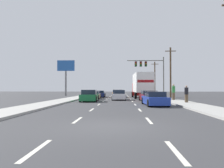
{
  "coord_description": "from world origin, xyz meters",
  "views": [
    {
      "loc": [
        0.39,
        -8.63,
        1.52
      ],
      "look_at": [
        -0.77,
        18.68,
        2.08
      ],
      "focal_mm": 34.61,
      "sensor_mm": 36.0,
      "label": 1
    }
  ],
  "objects_px": {
    "traffic_signal_mast": "(147,67)",
    "roadside_billboard": "(66,71)",
    "car_tan": "(94,95)",
    "pedestrian_mid_block": "(186,94)",
    "car_white": "(119,95)",
    "car_orange": "(118,94)",
    "car_blue": "(155,99)",
    "box_truck": "(142,84)",
    "car_maroon": "(149,96)",
    "utility_pole_far": "(155,78)",
    "utility_pole_mid": "(171,72)",
    "car_navy": "(100,94)",
    "car_green": "(89,96)",
    "pedestrian_near_corner": "(174,92)"
  },
  "relations": [
    {
      "from": "car_maroon",
      "to": "pedestrian_mid_block",
      "type": "height_order",
      "value": "pedestrian_mid_block"
    },
    {
      "from": "car_tan",
      "to": "pedestrian_mid_block",
      "type": "bearing_deg",
      "value": -42.8
    },
    {
      "from": "car_green",
      "to": "car_blue",
      "type": "xyz_separation_m",
      "value": [
        6.71,
        -5.83,
        -0.04
      ]
    },
    {
      "from": "car_blue",
      "to": "pedestrian_near_corner",
      "type": "distance_m",
      "value": 7.83
    },
    {
      "from": "utility_pole_mid",
      "to": "pedestrian_near_corner",
      "type": "distance_m",
      "value": 10.32
    },
    {
      "from": "car_maroon",
      "to": "utility_pole_mid",
      "type": "bearing_deg",
      "value": 64.91
    },
    {
      "from": "car_orange",
      "to": "utility_pole_mid",
      "type": "xyz_separation_m",
      "value": [
        8.8,
        -0.54,
        3.71
      ]
    },
    {
      "from": "utility_pole_far",
      "to": "pedestrian_mid_block",
      "type": "bearing_deg",
      "value": -93.56
    },
    {
      "from": "car_orange",
      "to": "utility_pole_mid",
      "type": "height_order",
      "value": "utility_pole_mid"
    },
    {
      "from": "car_green",
      "to": "utility_pole_mid",
      "type": "distance_m",
      "value": 16.53
    },
    {
      "from": "car_white",
      "to": "car_maroon",
      "type": "xyz_separation_m",
      "value": [
        3.55,
        -3.26,
        -0.03
      ]
    },
    {
      "from": "car_tan",
      "to": "car_white",
      "type": "bearing_deg",
      "value": -34.74
    },
    {
      "from": "car_tan",
      "to": "car_maroon",
      "type": "distance_m",
      "value": 9.34
    },
    {
      "from": "utility_pole_far",
      "to": "pedestrian_near_corner",
      "type": "height_order",
      "value": "utility_pole_far"
    },
    {
      "from": "car_tan",
      "to": "traffic_signal_mast",
      "type": "bearing_deg",
      "value": 47.04
    },
    {
      "from": "car_tan",
      "to": "box_truck",
      "type": "relative_size",
      "value": 0.53
    },
    {
      "from": "box_truck",
      "to": "car_blue",
      "type": "bearing_deg",
      "value": -91.04
    },
    {
      "from": "car_maroon",
      "to": "car_blue",
      "type": "relative_size",
      "value": 1.0
    },
    {
      "from": "utility_pole_mid",
      "to": "roadside_billboard",
      "type": "xyz_separation_m",
      "value": [
        -19.52,
        7.57,
        0.79
      ]
    },
    {
      "from": "car_green",
      "to": "utility_pole_far",
      "type": "distance_m",
      "value": 32.46
    },
    {
      "from": "box_truck",
      "to": "utility_pole_mid",
      "type": "relative_size",
      "value": 1.07
    },
    {
      "from": "car_maroon",
      "to": "utility_pole_mid",
      "type": "height_order",
      "value": "utility_pole_mid"
    },
    {
      "from": "car_white",
      "to": "traffic_signal_mast",
      "type": "height_order",
      "value": "traffic_signal_mast"
    },
    {
      "from": "car_navy",
      "to": "car_white",
      "type": "distance_m",
      "value": 9.24
    },
    {
      "from": "car_blue",
      "to": "pedestrian_mid_block",
      "type": "distance_m",
      "value": 4.17
    },
    {
      "from": "car_orange",
      "to": "utility_pole_far",
      "type": "relative_size",
      "value": 0.53
    },
    {
      "from": "car_orange",
      "to": "car_tan",
      "type": "bearing_deg",
      "value": -123.1
    },
    {
      "from": "car_navy",
      "to": "box_truck",
      "type": "bearing_deg",
      "value": -27.93
    },
    {
      "from": "traffic_signal_mast",
      "to": "roadside_billboard",
      "type": "relative_size",
      "value": 1.03
    },
    {
      "from": "roadside_billboard",
      "to": "pedestrian_mid_block",
      "type": "height_order",
      "value": "roadside_billboard"
    },
    {
      "from": "car_tan",
      "to": "car_orange",
      "type": "bearing_deg",
      "value": 56.9
    },
    {
      "from": "car_green",
      "to": "car_orange",
      "type": "height_order",
      "value": "car_green"
    },
    {
      "from": "traffic_signal_mast",
      "to": "car_tan",
      "type": "bearing_deg",
      "value": -132.96
    },
    {
      "from": "car_white",
      "to": "car_orange",
      "type": "bearing_deg",
      "value": 92.28
    },
    {
      "from": "car_navy",
      "to": "roadside_billboard",
      "type": "bearing_deg",
      "value": 140.42
    },
    {
      "from": "car_tan",
      "to": "roadside_billboard",
      "type": "bearing_deg",
      "value": 120.74
    },
    {
      "from": "car_navy",
      "to": "pedestrian_near_corner",
      "type": "height_order",
      "value": "pedestrian_near_corner"
    },
    {
      "from": "car_green",
      "to": "car_white",
      "type": "xyz_separation_m",
      "value": [
        3.43,
        3.56,
        -0.01
      ]
    },
    {
      "from": "car_orange",
      "to": "car_white",
      "type": "bearing_deg",
      "value": -87.72
    },
    {
      "from": "car_white",
      "to": "box_truck",
      "type": "height_order",
      "value": "box_truck"
    },
    {
      "from": "car_blue",
      "to": "utility_pole_far",
      "type": "xyz_separation_m",
      "value": [
        5.57,
        35.66,
        3.71
      ]
    },
    {
      "from": "car_maroon",
      "to": "utility_pole_far",
      "type": "bearing_deg",
      "value": 79.85
    },
    {
      "from": "car_maroon",
      "to": "pedestrian_near_corner",
      "type": "height_order",
      "value": "pedestrian_near_corner"
    },
    {
      "from": "car_navy",
      "to": "car_orange",
      "type": "relative_size",
      "value": 1.07
    },
    {
      "from": "box_truck",
      "to": "car_maroon",
      "type": "relative_size",
      "value": 1.9
    },
    {
      "from": "utility_pole_mid",
      "to": "utility_pole_far",
      "type": "xyz_separation_m",
      "value": [
        0.35,
        18.98,
        -0.02
      ]
    },
    {
      "from": "car_green",
      "to": "pedestrian_near_corner",
      "type": "relative_size",
      "value": 2.39
    },
    {
      "from": "utility_pole_mid",
      "to": "utility_pole_far",
      "type": "height_order",
      "value": "utility_pole_mid"
    },
    {
      "from": "box_truck",
      "to": "utility_pole_mid",
      "type": "distance_m",
      "value": 5.91
    },
    {
      "from": "car_white",
      "to": "roadside_billboard",
      "type": "xyz_separation_m",
      "value": [
        -11.03,
        14.86,
        4.49
      ]
    }
  ]
}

